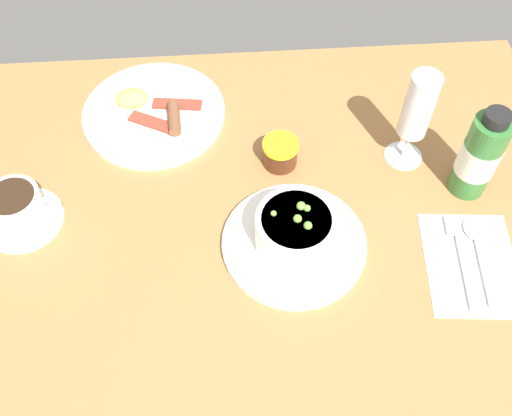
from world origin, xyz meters
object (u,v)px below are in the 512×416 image
coffee_cup (18,209)px  jam_jar (280,153)px  wine_glass (417,110)px  cutlery_setting (471,261)px  sauce_bottle_green (480,156)px  porridge_bowl (295,234)px  breakfast_plate (154,113)px

coffee_cup → jam_jar: size_ratio=2.19×
coffee_cup → wine_glass: (63.94, 9.02, 8.07)cm
cutlery_setting → wine_glass: size_ratio=1.06×
coffee_cup → sauce_bottle_green: bearing=1.4°
coffee_cup → cutlery_setting: bearing=-10.3°
porridge_bowl → cutlery_setting: bearing=-10.3°
cutlery_setting → breakfast_plate: 60.36cm
porridge_bowl → wine_glass: (21.04, 16.85, 7.98)cm
breakfast_plate → cutlery_setting: bearing=-34.9°
jam_jar → sauce_bottle_green: 32.02cm
coffee_cup → jam_jar: bearing=12.3°
jam_jar → porridge_bowl: bearing=-88.0°
wine_glass → breakfast_plate: wine_glass is taller
wine_glass → breakfast_plate: (-43.71, 12.80, -10.41)cm
porridge_bowl → cutlery_setting: porridge_bowl is taller
cutlery_setting → jam_jar: (-27.44, 21.89, 2.23)cm
porridge_bowl → coffee_cup: porridge_bowl is taller
porridge_bowl → sauce_bottle_green: size_ratio=1.31×
porridge_bowl → coffee_cup: 43.61cm
coffee_cup → sauce_bottle_green: (72.97, 1.79, 4.70)cm
cutlery_setting → jam_jar: size_ratio=3.16×
cutlery_setting → coffee_cup: 70.95cm
wine_glass → jam_jar: bearing=179.5°
jam_jar → wine_glass: bearing=-0.5°
sauce_bottle_green → breakfast_plate: (-52.74, 20.04, -7.04)cm
wine_glass → coffee_cup: bearing=-172.0°
breakfast_plate → porridge_bowl: bearing=-52.6°
cutlery_setting → coffee_cup: bearing=169.7°
porridge_bowl → jam_jar: size_ratio=3.67×
breakfast_plate → sauce_bottle_green: bearing=-20.8°
cutlery_setting → wine_glass: (-5.80, 21.72, 11.05)cm
porridge_bowl → wine_glass: 28.11cm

